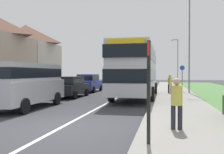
{
  "coord_description": "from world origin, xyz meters",
  "views": [
    {
      "loc": [
        3.35,
        -7.94,
        1.83
      ],
      "look_at": [
        0.56,
        5.65,
        1.6
      ],
      "focal_mm": 40.45,
      "sensor_mm": 36.0,
      "label": 1
    }
  ],
  "objects_px": {
    "bus_stop_sign": "(149,85)",
    "parked_car_black": "(70,86)",
    "parked_car_blue": "(89,82)",
    "cycle_route_sign": "(182,77)",
    "pedestrian_walking_away": "(170,83)",
    "double_decker_bus": "(136,69)",
    "street_lamp_far": "(177,58)",
    "parked_van_silver": "(25,82)",
    "street_lamp_mid": "(188,39)",
    "pedestrian_at_stop": "(177,101)"
  },
  "relations": [
    {
      "from": "pedestrian_walking_away",
      "to": "street_lamp_far",
      "type": "relative_size",
      "value": 0.23
    },
    {
      "from": "double_decker_bus",
      "to": "pedestrian_walking_away",
      "type": "height_order",
      "value": "double_decker_bus"
    },
    {
      "from": "street_lamp_mid",
      "to": "parked_car_blue",
      "type": "bearing_deg",
      "value": 173.09
    },
    {
      "from": "double_decker_bus",
      "to": "pedestrian_at_stop",
      "type": "bearing_deg",
      "value": -77.33
    },
    {
      "from": "parked_van_silver",
      "to": "parked_car_blue",
      "type": "distance_m",
      "value": 11.6
    },
    {
      "from": "parked_van_silver",
      "to": "pedestrian_walking_away",
      "type": "height_order",
      "value": "parked_van_silver"
    },
    {
      "from": "bus_stop_sign",
      "to": "street_lamp_mid",
      "type": "distance_m",
      "value": 16.63
    },
    {
      "from": "parked_van_silver",
      "to": "street_lamp_far",
      "type": "xyz_separation_m",
      "value": [
        9.04,
        30.14,
        2.79
      ]
    },
    {
      "from": "bus_stop_sign",
      "to": "street_lamp_far",
      "type": "height_order",
      "value": "street_lamp_far"
    },
    {
      "from": "parked_van_silver",
      "to": "street_lamp_far",
      "type": "relative_size",
      "value": 0.77
    },
    {
      "from": "parked_van_silver",
      "to": "street_lamp_mid",
      "type": "height_order",
      "value": "street_lamp_mid"
    },
    {
      "from": "pedestrian_at_stop",
      "to": "pedestrian_walking_away",
      "type": "bearing_deg",
      "value": 89.44
    },
    {
      "from": "parked_car_blue",
      "to": "cycle_route_sign",
      "type": "distance_m",
      "value": 8.86
    },
    {
      "from": "parked_van_silver",
      "to": "cycle_route_sign",
      "type": "relative_size",
      "value": 2.19
    },
    {
      "from": "pedestrian_at_stop",
      "to": "double_decker_bus",
      "type": "bearing_deg",
      "value": 102.67
    },
    {
      "from": "parked_car_black",
      "to": "cycle_route_sign",
      "type": "height_order",
      "value": "cycle_route_sign"
    },
    {
      "from": "cycle_route_sign",
      "to": "parked_car_blue",
      "type": "bearing_deg",
      "value": -173.39
    },
    {
      "from": "pedestrian_walking_away",
      "to": "street_lamp_mid",
      "type": "relative_size",
      "value": 0.2
    },
    {
      "from": "bus_stop_sign",
      "to": "parked_car_blue",
      "type": "bearing_deg",
      "value": 111.35
    },
    {
      "from": "bus_stop_sign",
      "to": "parked_van_silver",
      "type": "bearing_deg",
      "value": 139.38
    },
    {
      "from": "pedestrian_at_stop",
      "to": "street_lamp_mid",
      "type": "height_order",
      "value": "street_lamp_mid"
    },
    {
      "from": "pedestrian_walking_away",
      "to": "cycle_route_sign",
      "type": "height_order",
      "value": "cycle_route_sign"
    },
    {
      "from": "double_decker_bus",
      "to": "cycle_route_sign",
      "type": "height_order",
      "value": "double_decker_bus"
    },
    {
      "from": "parked_car_blue",
      "to": "cycle_route_sign",
      "type": "xyz_separation_m",
      "value": [
        8.79,
        1.02,
        0.5
      ]
    },
    {
      "from": "parked_car_black",
      "to": "cycle_route_sign",
      "type": "bearing_deg",
      "value": 37.37
    },
    {
      "from": "parked_car_black",
      "to": "street_lamp_far",
      "type": "bearing_deg",
      "value": 69.56
    },
    {
      "from": "parked_car_blue",
      "to": "bus_stop_sign",
      "type": "relative_size",
      "value": 1.64
    },
    {
      "from": "double_decker_bus",
      "to": "street_lamp_far",
      "type": "distance_m",
      "value": 24.1
    },
    {
      "from": "bus_stop_sign",
      "to": "street_lamp_mid",
      "type": "height_order",
      "value": "street_lamp_mid"
    },
    {
      "from": "parked_van_silver",
      "to": "street_lamp_mid",
      "type": "relative_size",
      "value": 0.66
    },
    {
      "from": "parked_van_silver",
      "to": "street_lamp_mid",
      "type": "xyz_separation_m",
      "value": [
        8.97,
        10.49,
        3.36
      ]
    },
    {
      "from": "bus_stop_sign",
      "to": "parked_car_black",
      "type": "bearing_deg",
      "value": 119.09
    },
    {
      "from": "parked_van_silver",
      "to": "parked_car_black",
      "type": "distance_m",
      "value": 6.09
    },
    {
      "from": "pedestrian_walking_away",
      "to": "bus_stop_sign",
      "type": "height_order",
      "value": "bus_stop_sign"
    },
    {
      "from": "parked_van_silver",
      "to": "bus_stop_sign",
      "type": "relative_size",
      "value": 2.12
    },
    {
      "from": "parked_van_silver",
      "to": "pedestrian_at_stop",
      "type": "xyz_separation_m",
      "value": [
        7.33,
        -3.93,
        -0.39
      ]
    },
    {
      "from": "parked_van_silver",
      "to": "street_lamp_far",
      "type": "height_order",
      "value": "street_lamp_far"
    },
    {
      "from": "parked_car_black",
      "to": "pedestrian_walking_away",
      "type": "xyz_separation_m",
      "value": [
        7.4,
        3.96,
        0.11
      ]
    },
    {
      "from": "double_decker_bus",
      "to": "street_lamp_mid",
      "type": "distance_m",
      "value": 6.21
    },
    {
      "from": "parked_car_black",
      "to": "double_decker_bus",
      "type": "bearing_deg",
      "value": 4.71
    },
    {
      "from": "pedestrian_at_stop",
      "to": "cycle_route_sign",
      "type": "height_order",
      "value": "cycle_route_sign"
    },
    {
      "from": "pedestrian_at_stop",
      "to": "street_lamp_mid",
      "type": "xyz_separation_m",
      "value": [
        1.64,
        14.42,
        3.75
      ]
    },
    {
      "from": "parked_van_silver",
      "to": "parked_car_blue",
      "type": "height_order",
      "value": "parked_van_silver"
    },
    {
      "from": "parked_car_blue",
      "to": "pedestrian_at_stop",
      "type": "bearing_deg",
      "value": -64.28
    },
    {
      "from": "double_decker_bus",
      "to": "parked_car_black",
      "type": "height_order",
      "value": "double_decker_bus"
    },
    {
      "from": "double_decker_bus",
      "to": "parked_car_black",
      "type": "relative_size",
      "value": 2.37
    },
    {
      "from": "parked_van_silver",
      "to": "parked_car_black",
      "type": "xyz_separation_m",
      "value": [
        0.07,
        6.07,
        -0.5
      ]
    },
    {
      "from": "parked_car_black",
      "to": "parked_car_blue",
      "type": "bearing_deg",
      "value": 92.28
    },
    {
      "from": "pedestrian_walking_away",
      "to": "street_lamp_far",
      "type": "height_order",
      "value": "street_lamp_far"
    },
    {
      "from": "pedestrian_walking_away",
      "to": "pedestrian_at_stop",
      "type": "bearing_deg",
      "value": -90.56
    }
  ]
}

